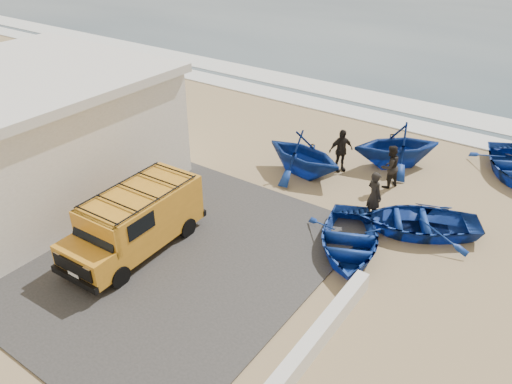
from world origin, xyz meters
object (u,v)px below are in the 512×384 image
Objects in this scene: fisherman_front at (374,196)px; fisherman_back at (341,150)px; parapet at (308,349)px; boat_near_left at (349,240)px; building at (17,135)px; fisherman_middle at (390,167)px; van at (136,219)px; boat_far_left at (397,145)px; boat_near_right at (418,221)px; boat_mid_left at (303,154)px.

fisherman_back is at bearing -17.07° from fisherman_front.
boat_near_left is (-1.09, 4.34, 0.11)m from parapet.
building is 13.43m from fisherman_middle.
parapet is 6.48m from van.
building reaches higher than boat_far_left.
boat_near_right is at bearing 23.43° from building.
van reaches higher than boat_near_left.
fisherman_front is (3.51, -1.38, -0.01)m from boat_mid_left.
boat_mid_left is at bearing -46.30° from fisherman_middle.
van is at bearing -170.40° from boat_near_left.
fisherman_front is (-1.53, -0.09, 0.47)m from boat_near_right.
boat_mid_left is (-3.67, 3.48, 0.50)m from boat_near_left.
van is at bearing -162.19° from fisherman_back.
fisherman_back is (-1.63, -1.65, -0.05)m from boat_far_left.
fisherman_back is at bearing -148.40° from boat_near_right.
boat_mid_left is 3.84m from boat_far_left.
parapet is at bearing -31.64° from boat_far_left.
boat_mid_left is at bearing -131.78° from boat_near_right.
boat_near_left is 6.35m from boat_far_left.
boat_far_left is 2.01× the size of fisherman_back.
boat_near_left is at bearing -114.37° from fisherman_back.
boat_near_left is at bearing 32.31° from van.
parapet is at bearing -29.96° from boat_near_right.
fisherman_front reaches higher than boat_near_left.
boat_far_left is (-2.09, 10.59, 0.64)m from parapet.
boat_far_left reaches higher than fisherman_middle.
fisherman_front is (-1.25, 6.45, 0.59)m from parapet.
van is 1.37× the size of boat_mid_left.
boat_near_left is at bearing -59.47° from boat_near_right.
van is at bearing -66.41° from boat_far_left.
fisherman_middle is (-1.66, 8.81, 0.55)m from parapet.
boat_near_right is 1.60m from fisherman_front.
parapet is 3.45× the size of fisherman_front.
boat_mid_left is at bearing 6.68° from fisherman_front.
boat_near_right is 4.72m from boat_far_left.
van reaches higher than boat_near_right.
fisherman_front is at bearing -113.99° from boat_near_right.
boat_far_left reaches higher than fisherman_back.
fisherman_middle is (-0.57, 4.47, 0.44)m from boat_near_left.
van reaches higher than fisherman_middle.
building is 10.40m from boat_mid_left.
fisherman_front is (0.85, -4.14, -0.05)m from boat_far_left.
van is 8.86m from boat_near_right.
boat_far_left is at bearing -34.73° from boat_mid_left.
fisherman_middle reaches higher than boat_near_right.
building is at bearing -90.16° from boat_far_left.
fisherman_middle is 0.95× the size of fisherman_back.
boat_far_left is 2.11× the size of fisherman_middle.
fisherman_front is 1.05× the size of fisherman_middle.
van reaches higher than fisherman_back.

